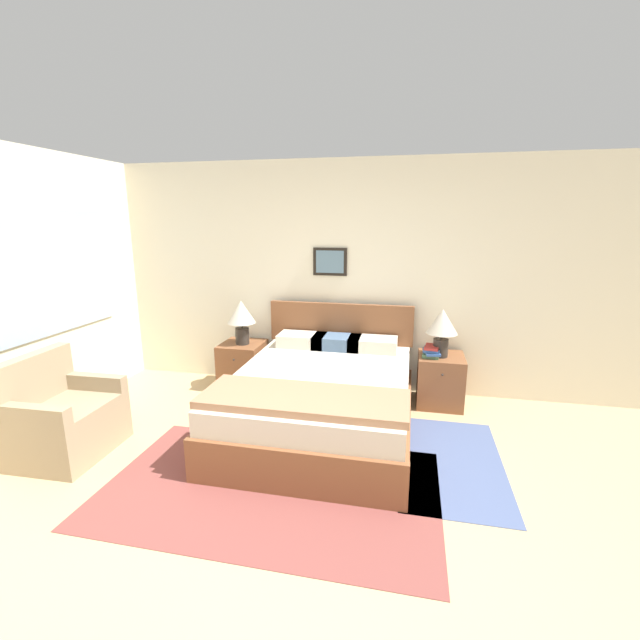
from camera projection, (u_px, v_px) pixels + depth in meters
ground_plane at (287, 548)px, 2.60m from camera, size 16.00×16.00×0.00m
wall_back at (352, 278)px, 4.87m from camera, size 7.93×0.09×2.60m
wall_left at (46, 287)px, 4.14m from camera, size 0.08×5.06×2.60m
area_rug_main at (271, 487)px, 3.18m from camera, size 2.46×1.48×0.01m
area_rug_bedside at (451, 461)px, 3.52m from camera, size 0.82×1.48×0.01m
bed at (322, 398)px, 4.04m from camera, size 1.64×2.13×1.02m
armchair at (63, 420)px, 3.61m from camera, size 0.69×0.79×0.86m
nightstand_near_window at (243, 365)px, 5.04m from camera, size 0.47×0.52×0.54m
nightstand_by_door at (440, 380)px, 4.58m from camera, size 0.47×0.52×0.54m
table_lamp_near_window at (241, 315)px, 4.87m from camera, size 0.32×0.32×0.51m
table_lamp_by_door at (442, 325)px, 4.42m from camera, size 0.32×0.32×0.51m
book_thick_bottom at (431, 355)px, 4.49m from camera, size 0.20×0.23×0.04m
book_hardcover_middle at (432, 352)px, 4.48m from camera, size 0.18×0.28×0.02m
book_novel_upper at (432, 350)px, 4.48m from camera, size 0.19×0.22×0.03m
book_slim_near_top at (432, 347)px, 4.47m from camera, size 0.17×0.23×0.03m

